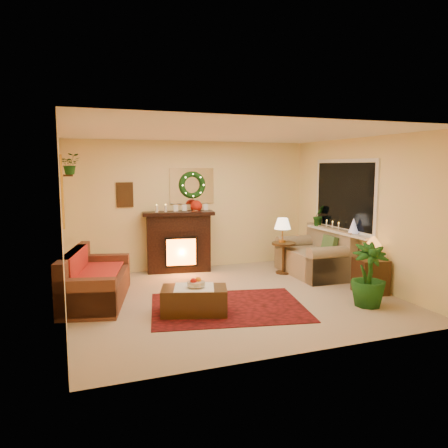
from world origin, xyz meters
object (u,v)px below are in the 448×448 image
object	(u,v)px
fireplace	(178,244)
end_table_square	(370,277)
loveseat	(313,253)
side_table_round	(284,257)
sofa	(96,274)
coffee_table	(194,300)

from	to	relation	value
fireplace	end_table_square	xyz separation A→B (m)	(2.61, -2.60, -0.28)
loveseat	side_table_round	distance (m)	0.58
sofa	fireplace	distance (m)	2.26
sofa	coffee_table	xyz separation A→B (m)	(1.25, -1.10, -0.22)
coffee_table	loveseat	bearing A→B (deg)	44.32
sofa	coffee_table	world-z (taller)	sofa
loveseat	end_table_square	distance (m)	1.44
sofa	side_table_round	distance (m)	3.64
loveseat	sofa	bearing A→B (deg)	-173.36
fireplace	side_table_round	size ratio (longest dim) A/B	2.03
fireplace	loveseat	size ratio (longest dim) A/B	0.79
loveseat	end_table_square	bearing A→B (deg)	-78.99
sofa	coffee_table	distance (m)	1.68
fireplace	coffee_table	xyz separation A→B (m)	(-0.44, -2.60, -0.34)
coffee_table	side_table_round	bearing A→B (deg)	53.86
sofa	fireplace	xyz separation A→B (m)	(1.69, 1.50, 0.12)
fireplace	coffee_table	world-z (taller)	fireplace
end_table_square	coffee_table	world-z (taller)	end_table_square
sofa	side_table_round	size ratio (longest dim) A/B	3.05
side_table_round	end_table_square	xyz separation A→B (m)	(0.71, -1.71, -0.05)
coffee_table	sofa	bearing A→B (deg)	156.46
fireplace	side_table_round	world-z (taller)	fireplace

